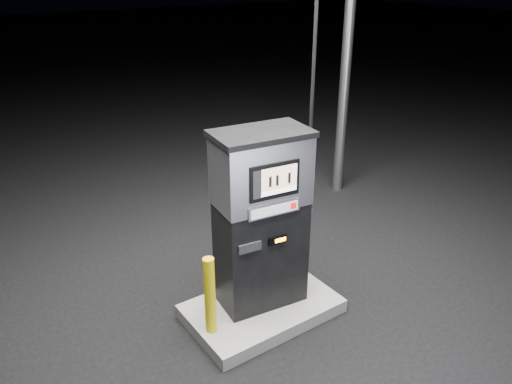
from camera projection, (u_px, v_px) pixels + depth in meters
ground at (262, 314)px, 5.49m from camera, size 80.00×80.00×0.00m
pump_island at (262, 308)px, 5.46m from camera, size 1.60×1.00×0.15m
fuel_dispenser at (261, 219)px, 5.10m from camera, size 1.09×0.69×3.99m
bollard_left at (210, 296)px, 4.86m from camera, size 0.11×0.11×0.84m
bollard_right at (298, 242)px, 5.67m from camera, size 0.14×0.14×0.96m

